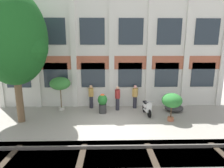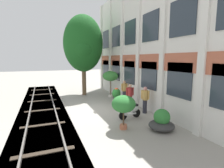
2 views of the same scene
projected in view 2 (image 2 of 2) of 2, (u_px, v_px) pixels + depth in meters
ground_plane at (95, 111)px, 11.12m from camera, size 80.00×80.00×0.00m
apartment_facade at (142, 43)px, 11.72m from camera, size 15.71×0.64×8.67m
rail_tracks at (43, 119)px, 9.98m from camera, size 23.35×2.80×0.43m
broadleaf_tree at (83, 45)px, 15.37m from camera, size 3.62×3.45×7.06m
potted_plant_fluted_column at (116, 96)px, 12.21m from camera, size 0.60×0.60×1.27m
potted_plant_terracotta_small at (124, 105)px, 8.06m from camera, size 1.11×1.11×1.61m
potted_plant_wide_bowl at (162, 122)px, 8.05m from camera, size 1.19×1.19×1.00m
potted_plant_low_pan at (110, 76)px, 14.84m from camera, size 1.33×1.33×2.23m
scooter_near_curb at (131, 111)px, 9.62m from camera, size 0.50×1.38×0.98m
resident_by_doorway at (145, 99)px, 10.51m from camera, size 0.44×0.35×1.62m
resident_watching_tracks at (130, 96)px, 11.49m from camera, size 0.34×0.52×1.62m
resident_near_plants at (124, 90)px, 13.31m from camera, size 0.34×0.53×1.62m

